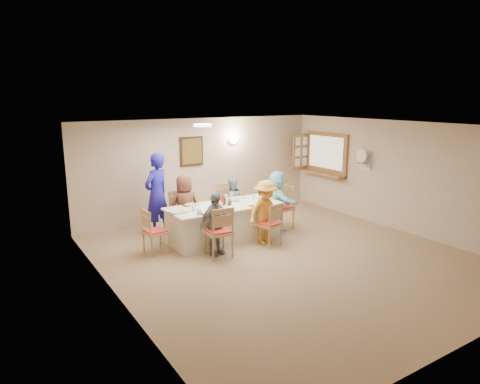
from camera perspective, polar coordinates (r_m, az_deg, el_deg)
ground at (r=8.35m, az=6.41°, el=-8.68°), size 7.00×7.00×0.00m
room_walls at (r=7.93m, az=6.67°, el=1.58°), size 7.00×7.00×7.00m
wall_picture at (r=10.64m, az=-6.47°, el=5.42°), size 0.62×0.05×0.72m
wall_sconce at (r=11.17m, az=-0.87°, el=6.87°), size 0.26×0.09×0.18m
ceiling_light at (r=8.50m, az=-4.97°, el=8.86°), size 0.36×0.36×0.05m
serving_hatch at (r=11.81m, az=11.46°, el=4.98°), size 0.06×1.50×1.15m
hatch_sill at (r=11.81m, az=10.93°, el=2.42°), size 0.30×1.50×0.05m
shutter_door at (r=12.19m, az=8.10°, el=5.34°), size 0.55×0.04×1.00m
fan_shelf at (r=10.84m, az=16.07°, el=3.54°), size 0.22×0.36×0.03m
desk_fan at (r=10.80m, az=16.01°, el=4.31°), size 0.30×0.30×0.28m
dining_table at (r=9.20m, az=-2.12°, el=-4.08°), size 2.45×1.04×0.76m
chair_back_left at (r=9.58m, az=-7.66°, el=-2.80°), size 0.52×0.52×0.98m
chair_back_right at (r=10.12m, az=-1.49°, el=-1.76°), size 0.50×0.50×1.02m
chair_front_left at (r=8.21m, az=-2.92°, el=-5.23°), size 0.53×0.53×1.02m
chair_front_right at (r=8.85m, az=3.87°, el=-4.25°), size 0.52×0.52×0.91m
chair_left_end at (r=8.53m, az=-11.18°, el=-5.12°), size 0.47×0.47×0.91m
chair_right_end at (r=10.00m, az=5.55°, el=-2.01°), size 0.49×0.49×1.01m
diner_back_left at (r=9.43m, az=-7.39°, el=-1.83°), size 0.71×0.49×1.37m
diner_back_right at (r=9.99m, az=-1.14°, el=-1.36°), size 0.63×0.52×1.21m
diner_front_left at (r=8.28m, az=-3.34°, el=-4.26°), size 0.85×0.59×1.24m
diner_front_right at (r=8.88m, az=3.43°, el=-2.71°), size 0.96×0.65×1.35m
diner_right_end at (r=9.88m, az=4.98°, el=-1.09°), size 1.42×0.88×1.37m
caregiver at (r=9.62m, az=-11.04°, el=-0.27°), size 1.02×0.97×1.83m
placemat_fl at (r=8.46m, az=-4.21°, el=-2.91°), size 0.33×0.24×0.01m
plate_fl at (r=8.45m, az=-4.21°, el=-2.84°), size 0.23×0.23×0.01m
napkin_fl at (r=8.49m, az=-2.98°, el=-2.77°), size 0.15×0.15×0.01m
placemat_fr at (r=9.06m, az=2.48°, el=-1.82°), size 0.36×0.27×0.01m
plate_fr at (r=9.06m, az=2.48°, el=-1.76°), size 0.22×0.22×0.01m
napkin_fr at (r=9.12m, az=3.59°, el=-1.69°), size 0.14×0.14×0.01m
placemat_bl at (r=9.18m, az=-6.71°, el=-1.71°), size 0.34×0.25×0.01m
plate_bl at (r=9.18m, az=-6.71°, el=-1.65°), size 0.22×0.22×0.01m
napkin_bl at (r=9.21m, az=-5.57°, el=-1.58°), size 0.13×0.13×0.01m
placemat_br at (r=9.74m, az=-0.35°, el=-0.78°), size 0.33×0.25×0.01m
plate_br at (r=9.74m, az=-0.35°, el=-0.72°), size 0.25×0.25×0.02m
napkin_br at (r=9.79m, az=0.70°, el=-0.66°), size 0.14×0.14×0.01m
placemat_le at (r=8.61m, az=-8.48°, el=-2.73°), size 0.35×0.26×0.01m
plate_le at (r=8.61m, az=-8.48°, el=-2.66°), size 0.25×0.25×0.02m
napkin_le at (r=8.63m, az=-7.25°, el=-2.60°), size 0.14×0.14×0.01m
placemat_re at (r=9.69m, az=3.58°, el=-0.88°), size 0.33×0.24×0.01m
plate_re at (r=9.69m, az=3.58°, el=-0.82°), size 0.26×0.26×0.02m
napkin_re at (r=9.75m, az=4.61°, el=-0.76°), size 0.13×0.13×0.01m
teacup_a at (r=8.42m, az=-5.47°, el=-2.70°), size 0.17×0.17×0.09m
teacup_b at (r=9.72m, az=-1.88°, el=-0.58°), size 0.13×0.13×0.08m
bowl_a at (r=8.74m, az=-2.65°, el=-2.22°), size 0.25×0.25×0.05m
bowl_b at (r=9.47m, az=-0.91°, el=-0.99°), size 0.36×0.36×0.07m
condiment_ketchup at (r=9.05m, az=-2.38°, el=-1.12°), size 0.09×0.09×0.23m
condiment_brown at (r=9.17m, az=-2.25°, el=-0.99°), size 0.11×0.12×0.21m
condiment_malt at (r=9.09m, az=-1.46°, el=-1.30°), size 0.14×0.14×0.15m
drinking_glass at (r=9.05m, az=-3.13°, el=-1.50°), size 0.07×0.07×0.11m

